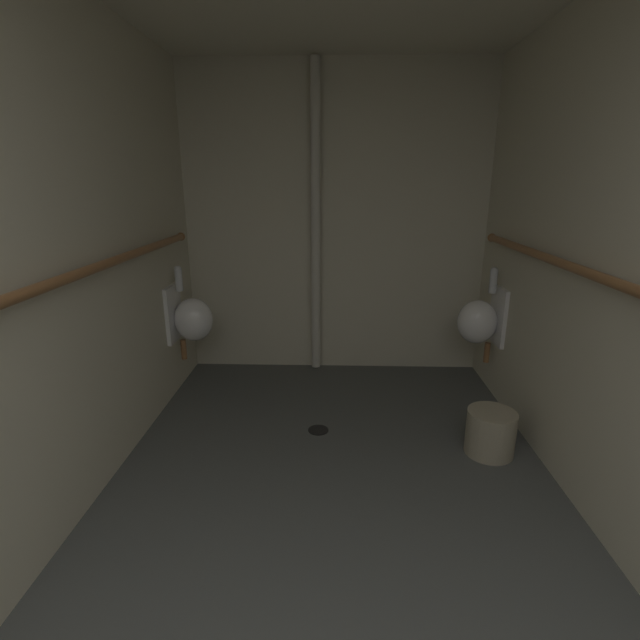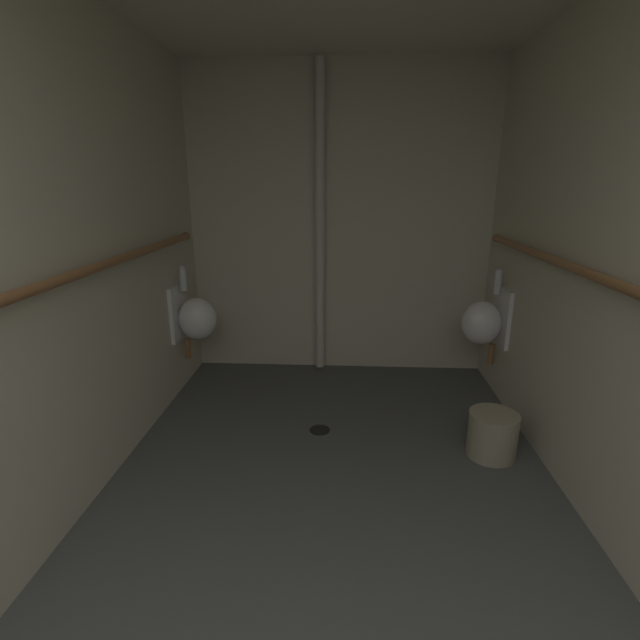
{
  "view_description": "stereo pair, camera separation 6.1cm",
  "coord_description": "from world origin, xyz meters",
  "px_view_note": "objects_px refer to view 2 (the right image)",
  "views": [
    {
      "loc": [
        -0.0,
        0.34,
        1.64
      ],
      "look_at": [
        -0.09,
        2.93,
        0.86
      ],
      "focal_mm": 26.14,
      "sensor_mm": 36.0,
      "label": 1
    },
    {
      "loc": [
        0.06,
        0.34,
        1.64
      ],
      "look_at": [
        -0.09,
        2.93,
        0.86
      ],
      "focal_mm": 26.14,
      "sensor_mm": 36.0,
      "label": 2
    }
  ],
  "objects_px": {
    "urinal_left_mid": "(195,317)",
    "floor_drain": "(320,430)",
    "urinal_right_mid": "(484,322)",
    "standpipe_back_wall": "(320,225)",
    "waste_bin": "(492,434)"
  },
  "relations": [
    {
      "from": "floor_drain",
      "to": "waste_bin",
      "type": "xyz_separation_m",
      "value": [
        1.08,
        -0.23,
        0.14
      ]
    },
    {
      "from": "standpipe_back_wall",
      "to": "waste_bin",
      "type": "distance_m",
      "value": 2.08
    },
    {
      "from": "urinal_left_mid",
      "to": "standpipe_back_wall",
      "type": "relative_size",
      "value": 0.3
    },
    {
      "from": "urinal_left_mid",
      "to": "floor_drain",
      "type": "relative_size",
      "value": 5.39
    },
    {
      "from": "urinal_right_mid",
      "to": "floor_drain",
      "type": "height_order",
      "value": "urinal_right_mid"
    },
    {
      "from": "urinal_left_mid",
      "to": "standpipe_back_wall",
      "type": "xyz_separation_m",
      "value": [
        0.96,
        0.46,
        0.67
      ]
    },
    {
      "from": "urinal_left_mid",
      "to": "floor_drain",
      "type": "height_order",
      "value": "urinal_left_mid"
    },
    {
      "from": "floor_drain",
      "to": "waste_bin",
      "type": "distance_m",
      "value": 1.11
    },
    {
      "from": "waste_bin",
      "to": "urinal_left_mid",
      "type": "bearing_deg",
      "value": 157.74
    },
    {
      "from": "standpipe_back_wall",
      "to": "floor_drain",
      "type": "xyz_separation_m",
      "value": [
        0.06,
        -1.09,
        -1.28
      ]
    },
    {
      "from": "urinal_left_mid",
      "to": "standpipe_back_wall",
      "type": "bearing_deg",
      "value": 25.7
    },
    {
      "from": "urinal_right_mid",
      "to": "waste_bin",
      "type": "bearing_deg",
      "value": -99.62
    },
    {
      "from": "urinal_left_mid",
      "to": "urinal_right_mid",
      "type": "bearing_deg",
      "value": 0.22
    },
    {
      "from": "urinal_right_mid",
      "to": "waste_bin",
      "type": "height_order",
      "value": "urinal_right_mid"
    },
    {
      "from": "urinal_right_mid",
      "to": "standpipe_back_wall",
      "type": "bearing_deg",
      "value": 160.53
    }
  ]
}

